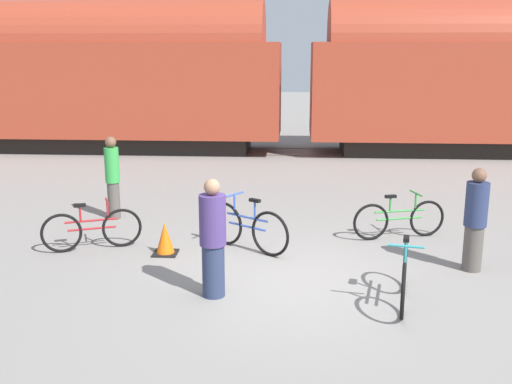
{
  "coord_description": "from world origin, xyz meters",
  "views": [
    {
      "loc": [
        0.01,
        -8.34,
        3.35
      ],
      "look_at": [
        -0.61,
        1.04,
        1.1
      ],
      "focal_mm": 42.0,
      "sensor_mm": 36.0,
      "label": 1
    }
  ],
  "objects_px": {
    "freight_train": "(296,74)",
    "person_in_green": "(113,177)",
    "person_in_purple": "(213,239)",
    "bicycle_teal": "(404,276)",
    "bicycle_green": "(399,219)",
    "bicycle_maroon": "(92,229)",
    "traffic_cone": "(165,239)",
    "bicycle_blue": "(247,227)",
    "person_in_navy": "(475,220)"
  },
  "relations": [
    {
      "from": "bicycle_maroon",
      "to": "person_in_purple",
      "type": "xyz_separation_m",
      "value": [
        2.33,
        -1.82,
        0.47
      ]
    },
    {
      "from": "bicycle_blue",
      "to": "traffic_cone",
      "type": "distance_m",
      "value": 1.39
    },
    {
      "from": "bicycle_blue",
      "to": "traffic_cone",
      "type": "bearing_deg",
      "value": -167.53
    },
    {
      "from": "bicycle_green",
      "to": "bicycle_teal",
      "type": "distance_m",
      "value": 2.92
    },
    {
      "from": "bicycle_teal",
      "to": "traffic_cone",
      "type": "bearing_deg",
      "value": 154.25
    },
    {
      "from": "freight_train",
      "to": "bicycle_teal",
      "type": "relative_size",
      "value": 33.0
    },
    {
      "from": "freight_train",
      "to": "traffic_cone",
      "type": "relative_size",
      "value": 101.09
    },
    {
      "from": "person_in_green",
      "to": "person_in_navy",
      "type": "bearing_deg",
      "value": -176.14
    },
    {
      "from": "traffic_cone",
      "to": "bicycle_green",
      "type": "bearing_deg",
      "value": 15.7
    },
    {
      "from": "person_in_navy",
      "to": "freight_train",
      "type": "bearing_deg",
      "value": 69.86
    },
    {
      "from": "freight_train",
      "to": "traffic_cone",
      "type": "xyz_separation_m",
      "value": [
        -2.13,
        -10.37,
        -2.31
      ]
    },
    {
      "from": "freight_train",
      "to": "traffic_cone",
      "type": "distance_m",
      "value": 10.84
    },
    {
      "from": "freight_train",
      "to": "bicycle_blue",
      "type": "relative_size",
      "value": 37.77
    },
    {
      "from": "freight_train",
      "to": "bicycle_teal",
      "type": "xyz_separation_m",
      "value": [
        1.5,
        -12.12,
        -2.18
      ]
    },
    {
      "from": "bicycle_green",
      "to": "traffic_cone",
      "type": "relative_size",
      "value": 3.11
    },
    {
      "from": "freight_train",
      "to": "person_in_green",
      "type": "relative_size",
      "value": 33.22
    },
    {
      "from": "bicycle_green",
      "to": "bicycle_maroon",
      "type": "distance_m",
      "value": 5.43
    },
    {
      "from": "person_in_navy",
      "to": "traffic_cone",
      "type": "xyz_separation_m",
      "value": [
        -4.91,
        0.42,
        -0.55
      ]
    },
    {
      "from": "bicycle_blue",
      "to": "person_in_purple",
      "type": "xyz_separation_m",
      "value": [
        -0.3,
        -1.97,
        0.42
      ]
    },
    {
      "from": "person_in_purple",
      "to": "traffic_cone",
      "type": "xyz_separation_m",
      "value": [
        -1.04,
        1.68,
        -0.57
      ]
    },
    {
      "from": "freight_train",
      "to": "person_in_purple",
      "type": "distance_m",
      "value": 12.22
    },
    {
      "from": "bicycle_maroon",
      "to": "bicycle_green",
      "type": "bearing_deg",
      "value": 10.49
    },
    {
      "from": "freight_train",
      "to": "person_in_navy",
      "type": "relative_size",
      "value": 34.39
    },
    {
      "from": "person_in_purple",
      "to": "bicycle_blue",
      "type": "bearing_deg",
      "value": -124.65
    },
    {
      "from": "bicycle_blue",
      "to": "bicycle_teal",
      "type": "bearing_deg",
      "value": -41.92
    },
    {
      "from": "freight_train",
      "to": "bicycle_green",
      "type": "xyz_separation_m",
      "value": [
        1.91,
        -9.23,
        -2.2
      ]
    },
    {
      "from": "bicycle_green",
      "to": "person_in_purple",
      "type": "bearing_deg",
      "value": -136.87
    },
    {
      "from": "bicycle_green",
      "to": "bicycle_maroon",
      "type": "relative_size",
      "value": 1.09
    },
    {
      "from": "person_in_purple",
      "to": "freight_train",
      "type": "bearing_deg",
      "value": -121.06
    },
    {
      "from": "person_in_green",
      "to": "traffic_cone",
      "type": "distance_m",
      "value": 2.63
    },
    {
      "from": "person_in_purple",
      "to": "person_in_green",
      "type": "bearing_deg",
      "value": -81.86
    },
    {
      "from": "person_in_navy",
      "to": "traffic_cone",
      "type": "relative_size",
      "value": 2.94
    },
    {
      "from": "person_in_navy",
      "to": "person_in_purple",
      "type": "bearing_deg",
      "value": 163.36
    },
    {
      "from": "bicycle_blue",
      "to": "person_in_green",
      "type": "xyz_separation_m",
      "value": [
        -2.84,
        1.78,
        0.46
      ]
    },
    {
      "from": "bicycle_teal",
      "to": "person_in_navy",
      "type": "distance_m",
      "value": 1.89
    },
    {
      "from": "bicycle_green",
      "to": "person_in_navy",
      "type": "bearing_deg",
      "value": -61.01
    },
    {
      "from": "bicycle_maroon",
      "to": "person_in_green",
      "type": "bearing_deg",
      "value": 96.05
    },
    {
      "from": "bicycle_maroon",
      "to": "person_in_green",
      "type": "height_order",
      "value": "person_in_green"
    },
    {
      "from": "person_in_green",
      "to": "freight_train",
      "type": "bearing_deg",
      "value": -88.4
    },
    {
      "from": "freight_train",
      "to": "person_in_green",
      "type": "height_order",
      "value": "freight_train"
    },
    {
      "from": "bicycle_blue",
      "to": "bicycle_teal",
      "type": "xyz_separation_m",
      "value": [
        2.28,
        -2.05,
        -0.02
      ]
    },
    {
      "from": "bicycle_maroon",
      "to": "traffic_cone",
      "type": "relative_size",
      "value": 2.87
    },
    {
      "from": "freight_train",
      "to": "bicycle_blue",
      "type": "bearing_deg",
      "value": -94.46
    },
    {
      "from": "freight_train",
      "to": "person_in_navy",
      "type": "height_order",
      "value": "freight_train"
    },
    {
      "from": "person_in_purple",
      "to": "person_in_navy",
      "type": "height_order",
      "value": "person_in_purple"
    },
    {
      "from": "bicycle_green",
      "to": "traffic_cone",
      "type": "bearing_deg",
      "value": -164.3
    },
    {
      "from": "freight_train",
      "to": "person_in_purple",
      "type": "relative_size",
      "value": 33.37
    },
    {
      "from": "bicycle_green",
      "to": "person_in_green",
      "type": "height_order",
      "value": "person_in_green"
    },
    {
      "from": "person_in_green",
      "to": "traffic_cone",
      "type": "bearing_deg",
      "value": 150.86
    },
    {
      "from": "person_in_green",
      "to": "traffic_cone",
      "type": "xyz_separation_m",
      "value": [
        1.49,
        -2.08,
        -0.6
      ]
    }
  ]
}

